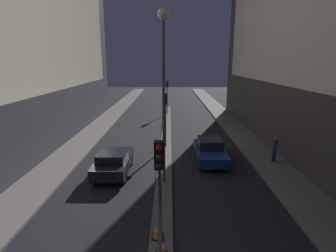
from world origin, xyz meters
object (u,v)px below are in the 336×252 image
(street_lamp, at_px, (163,64))
(traffic_light_mid, at_px, (165,108))
(car_right_lane, at_px, (210,150))
(pedestrian_on_right_sidewalk, at_px, (274,149))
(traffic_light_near, at_px, (159,176))
(traffic_cone_near, at_px, (161,248))
(traffic_cone_far, at_px, (158,231))
(car_left_lane, at_px, (113,162))
(traffic_light_far, at_px, (167,89))

(street_lamp, bearing_deg, traffic_light_mid, 90.00)
(street_lamp, bearing_deg, car_right_lane, 47.90)
(pedestrian_on_right_sidewalk, bearing_deg, traffic_light_mid, 156.16)
(traffic_light_near, bearing_deg, car_right_lane, 71.93)
(pedestrian_on_right_sidewalk, bearing_deg, traffic_cone_near, -129.68)
(street_lamp, distance_m, car_right_lane, 7.51)
(traffic_light_near, relative_size, traffic_light_mid, 1.00)
(car_right_lane, bearing_deg, street_lamp, -132.10)
(traffic_light_near, bearing_deg, traffic_cone_far, 96.15)
(traffic_light_mid, relative_size, street_lamp, 0.47)
(car_left_lane, bearing_deg, pedestrian_on_right_sidewalk, 8.83)
(traffic_light_mid, height_order, traffic_cone_far, traffic_light_mid)
(traffic_light_mid, bearing_deg, traffic_cone_far, -90.71)
(street_lamp, xyz_separation_m, pedestrian_on_right_sidewalk, (7.37, 2.99, -5.57))
(traffic_cone_far, distance_m, car_left_lane, 6.93)
(traffic_light_mid, xyz_separation_m, traffic_cone_far, (-0.14, -11.13, -2.89))
(street_lamp, distance_m, pedestrian_on_right_sidewalk, 9.71)
(car_left_lane, bearing_deg, traffic_light_near, -67.29)
(traffic_cone_near, bearing_deg, traffic_cone_far, 100.17)
(traffic_light_far, distance_m, traffic_cone_near, 25.92)
(traffic_cone_near, distance_m, car_right_lane, 9.84)
(traffic_cone_far, height_order, car_left_lane, car_left_lane)
(street_lamp, bearing_deg, traffic_cone_near, -89.64)
(traffic_cone_near, bearing_deg, traffic_light_far, 90.08)
(car_right_lane, distance_m, pedestrian_on_right_sidewalk, 4.27)
(traffic_light_mid, height_order, traffic_cone_near, traffic_light_mid)
(street_lamp, bearing_deg, traffic_light_near, -90.00)
(traffic_light_near, xyz_separation_m, car_right_lane, (3.14, 9.63, -2.52))
(traffic_light_far, distance_m, street_lamp, 20.19)
(traffic_cone_far, relative_size, car_left_lane, 0.13)
(traffic_light_near, distance_m, traffic_light_far, 26.06)
(traffic_light_near, height_order, car_left_lane, traffic_light_near)
(traffic_light_mid, relative_size, car_right_lane, 0.98)
(car_right_lane, bearing_deg, traffic_light_near, -108.07)
(pedestrian_on_right_sidewalk, bearing_deg, traffic_light_near, -128.87)
(traffic_cone_near, distance_m, traffic_cone_far, 0.99)
(pedestrian_on_right_sidewalk, bearing_deg, street_lamp, -157.92)
(traffic_light_near, height_order, traffic_light_far, same)
(car_left_lane, bearing_deg, car_right_lane, 18.65)
(traffic_light_near, distance_m, traffic_cone_near, 2.88)
(traffic_light_near, height_order, traffic_light_mid, same)
(traffic_light_mid, distance_m, traffic_cone_near, 12.43)
(traffic_light_near, xyz_separation_m, traffic_light_mid, (0.00, 12.40, 0.00))
(traffic_cone_near, xyz_separation_m, car_left_lane, (-3.18, 7.21, 0.34))
(traffic_light_near, relative_size, pedestrian_on_right_sidewalk, 2.48)
(traffic_light_far, bearing_deg, pedestrian_on_right_sidewalk, -66.45)
(traffic_light_near, bearing_deg, pedestrian_on_right_sidewalk, 51.13)
(car_left_lane, distance_m, pedestrian_on_right_sidewalk, 10.65)
(traffic_light_far, height_order, street_lamp, street_lamp)
(traffic_light_far, bearing_deg, car_right_lane, -79.17)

